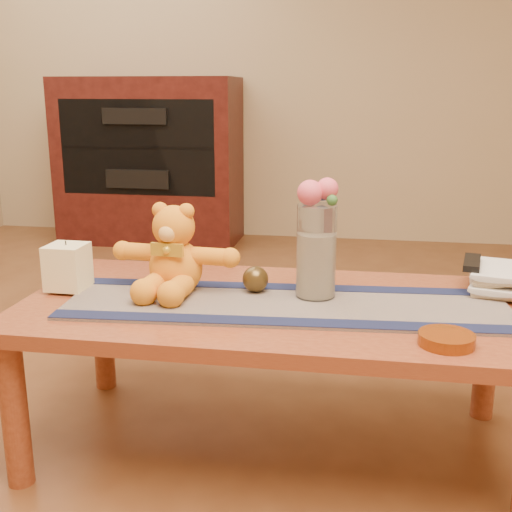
% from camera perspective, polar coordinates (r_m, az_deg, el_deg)
% --- Properties ---
extents(floor, '(5.50, 5.50, 0.00)m').
position_cam_1_polar(floor, '(1.96, 1.51, -16.71)').
color(floor, '#5A3219').
rests_on(floor, ground).
extents(wall_back, '(5.50, 0.00, 5.50)m').
position_cam_1_polar(wall_back, '(4.42, 6.97, 18.96)').
color(wall_back, tan).
rests_on(wall_back, floor).
extents(coffee_table_top, '(1.40, 0.70, 0.04)m').
position_cam_1_polar(coffee_table_top, '(1.77, 1.60, -4.77)').
color(coffee_table_top, maroon).
rests_on(coffee_table_top, floor).
extents(table_leg_fl, '(0.07, 0.07, 0.41)m').
position_cam_1_polar(table_leg_fl, '(1.81, -20.92, -13.10)').
color(table_leg_fl, maroon).
rests_on(table_leg_fl, floor).
extents(table_leg_bl, '(0.07, 0.07, 0.41)m').
position_cam_1_polar(table_leg_bl, '(2.28, -13.63, -6.66)').
color(table_leg_bl, maroon).
rests_on(table_leg_bl, floor).
extents(table_leg_br, '(0.07, 0.07, 0.41)m').
position_cam_1_polar(table_leg_br, '(2.15, 20.07, -8.54)').
color(table_leg_br, maroon).
rests_on(table_leg_br, floor).
extents(persian_runner, '(1.22, 0.43, 0.01)m').
position_cam_1_polar(persian_runner, '(1.73, 2.69, -4.39)').
color(persian_runner, '#1A1740').
rests_on(persian_runner, coffee_table_top).
extents(runner_border_near, '(1.20, 0.14, 0.00)m').
position_cam_1_polar(runner_border_near, '(1.59, 2.41, -5.92)').
color(runner_border_near, '#13193A').
rests_on(runner_border_near, persian_runner).
extents(runner_border_far, '(1.20, 0.14, 0.00)m').
position_cam_1_polar(runner_border_far, '(1.87, 2.93, -2.78)').
color(runner_border_far, '#13193A').
rests_on(runner_border_far, persian_runner).
extents(teddy_bear, '(0.38, 0.32, 0.24)m').
position_cam_1_polar(teddy_bear, '(1.83, -7.30, 0.61)').
color(teddy_bear, orange).
rests_on(teddy_bear, persian_runner).
extents(pillar_candle, '(0.11, 0.11, 0.13)m').
position_cam_1_polar(pillar_candle, '(1.92, -16.62, -0.92)').
color(pillar_candle, '#FEF5BB').
rests_on(pillar_candle, persian_runner).
extents(candle_wick, '(0.00, 0.00, 0.01)m').
position_cam_1_polar(candle_wick, '(1.90, -16.78, 1.15)').
color(candle_wick, black).
rests_on(candle_wick, pillar_candle).
extents(glass_vase, '(0.11, 0.11, 0.26)m').
position_cam_1_polar(glass_vase, '(1.76, 5.45, 0.41)').
color(glass_vase, silver).
rests_on(glass_vase, persian_runner).
extents(potpourri_fill, '(0.09, 0.09, 0.18)m').
position_cam_1_polar(potpourri_fill, '(1.77, 5.42, -0.81)').
color(potpourri_fill, beige).
rests_on(potpourri_fill, glass_vase).
extents(rose_left, '(0.07, 0.07, 0.07)m').
position_cam_1_polar(rose_left, '(1.72, 4.89, 5.70)').
color(rose_left, '#E85269').
rests_on(rose_left, glass_vase).
extents(rose_right, '(0.06, 0.06, 0.06)m').
position_cam_1_polar(rose_right, '(1.73, 6.44, 6.05)').
color(rose_right, '#E85269').
rests_on(rose_right, glass_vase).
extents(blue_flower_back, '(0.04, 0.04, 0.04)m').
position_cam_1_polar(blue_flower_back, '(1.76, 5.99, 5.67)').
color(blue_flower_back, '#454E96').
rests_on(blue_flower_back, glass_vase).
extents(blue_flower_side, '(0.04, 0.04, 0.04)m').
position_cam_1_polar(blue_flower_side, '(1.75, 4.64, 5.38)').
color(blue_flower_side, '#454E96').
rests_on(blue_flower_side, glass_vase).
extents(leaf_sprig, '(0.03, 0.03, 0.03)m').
position_cam_1_polar(leaf_sprig, '(1.71, 6.87, 5.01)').
color(leaf_sprig, '#33662D').
rests_on(leaf_sprig, glass_vase).
extents(bronze_ball, '(0.10, 0.10, 0.08)m').
position_cam_1_polar(bronze_ball, '(1.81, -0.05, -2.10)').
color(bronze_ball, '#473517').
rests_on(bronze_ball, persian_runner).
extents(book_bottom, '(0.19, 0.24, 0.02)m').
position_cam_1_polar(book_bottom, '(1.97, 18.72, -2.58)').
color(book_bottom, beige).
rests_on(book_bottom, coffee_table_top).
extents(book_lower, '(0.22, 0.26, 0.02)m').
position_cam_1_polar(book_lower, '(1.96, 18.91, -2.09)').
color(book_lower, beige).
rests_on(book_lower, book_bottom).
extents(book_upper, '(0.18, 0.24, 0.02)m').
position_cam_1_polar(book_upper, '(1.96, 18.64, -1.48)').
color(book_upper, beige).
rests_on(book_upper, book_lower).
extents(book_top, '(0.21, 0.26, 0.02)m').
position_cam_1_polar(book_top, '(1.95, 18.97, -1.01)').
color(book_top, beige).
rests_on(book_top, book_upper).
extents(tv_remote, '(0.07, 0.17, 0.02)m').
position_cam_1_polar(tv_remote, '(1.94, 18.89, -0.56)').
color(tv_remote, black).
rests_on(tv_remote, book_top).
extents(amber_dish, '(0.15, 0.15, 0.03)m').
position_cam_1_polar(amber_dish, '(1.54, 16.79, -7.21)').
color(amber_dish, '#BF5914').
rests_on(amber_dish, coffee_table_top).
extents(media_cabinet, '(1.20, 0.50, 1.10)m').
position_cam_1_polar(media_cabinet, '(4.40, -9.54, 8.44)').
color(media_cabinet, black).
rests_on(media_cabinet, floor).
extents(cabinet_cavity, '(1.02, 0.03, 0.61)m').
position_cam_1_polar(cabinet_cavity, '(4.17, -10.66, 9.57)').
color(cabinet_cavity, black).
rests_on(cabinet_cavity, media_cabinet).
extents(cabinet_shelf, '(1.02, 0.20, 0.02)m').
position_cam_1_polar(cabinet_shelf, '(4.25, -10.27, 9.68)').
color(cabinet_shelf, black).
rests_on(cabinet_shelf, media_cabinet).
extents(stereo_upper, '(0.42, 0.28, 0.10)m').
position_cam_1_polar(stereo_upper, '(4.25, -10.30, 12.36)').
color(stereo_upper, black).
rests_on(stereo_upper, media_cabinet).
extents(stereo_lower, '(0.42, 0.28, 0.12)m').
position_cam_1_polar(stereo_lower, '(4.29, -10.05, 7.07)').
color(stereo_lower, black).
rests_on(stereo_lower, media_cabinet).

